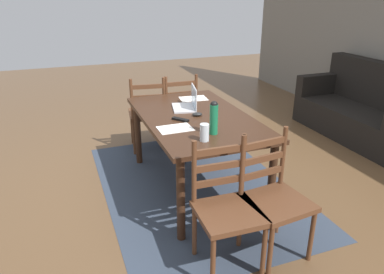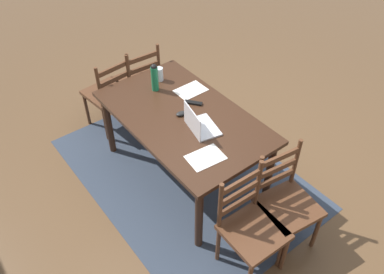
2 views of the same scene
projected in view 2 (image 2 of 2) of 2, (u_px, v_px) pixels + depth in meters
The scene contains 14 objects.
ground_plane at pixel (184, 173), 4.12m from camera, with size 14.00×14.00×0.00m, color brown.
area_rug at pixel (184, 172), 4.12m from camera, with size 2.62×1.82×0.01m, color #333D4C.
dining_table at pixel (183, 122), 3.66m from camera, with size 1.68×0.99×0.78m.
chair_left_far at pixel (251, 228), 3.06m from camera, with size 0.46×0.46×0.95m.
chair_right_near at pixel (139, 81), 4.56m from camera, with size 0.46×0.46×0.95m.
chair_right_far at pixel (109, 93), 4.39m from camera, with size 0.49×0.49×0.95m.
chair_left_near at pixel (286, 203), 3.25m from camera, with size 0.50×0.50×0.95m.
laptop at pixel (198, 124), 3.41m from camera, with size 0.36×0.29×0.23m.
water_bottle at pixel (155, 77), 3.80m from camera, with size 0.07×0.07×0.29m.
drinking_glass at pixel (159, 74), 3.98m from camera, with size 0.07×0.07×0.14m, color silver.
computer_mouse at pixel (181, 114), 3.59m from camera, with size 0.06×0.10×0.03m, color black.
tv_remote at pixel (193, 103), 3.72m from camera, with size 0.04×0.17×0.02m, color black.
paper_stack_left at pixel (191, 90), 3.89m from camera, with size 0.21×0.30×0.00m, color white.
paper_stack_right at pixel (206, 157), 3.19m from camera, with size 0.21×0.30×0.00m, color white.
Camera 2 is at (-2.27, 1.66, 3.04)m, focal length 36.90 mm.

